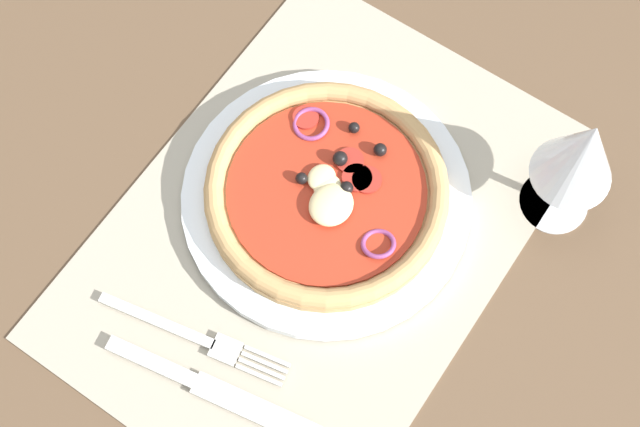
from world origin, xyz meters
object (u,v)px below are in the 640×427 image
(pizza, at_px, (327,191))
(fork, at_px, (203,340))
(plate, at_px, (327,199))
(knife, at_px, (214,390))
(wine_glass, at_px, (581,154))

(pizza, distance_m, fork, 0.17)
(plate, distance_m, knife, 0.20)
(plate, xyz_separation_m, pizza, (-0.00, 0.00, 0.02))
(fork, bearing_deg, knife, -51.98)
(plate, distance_m, fork, 0.17)
(knife, bearing_deg, wine_glass, 54.08)
(pizza, distance_m, wine_glass, 0.22)
(plate, xyz_separation_m, wine_glass, (-0.12, 0.17, 0.09))
(pizza, relative_size, wine_glass, 1.50)
(pizza, bearing_deg, knife, 5.63)
(plate, relative_size, pizza, 1.20)
(pizza, bearing_deg, wine_glass, 124.23)
(fork, relative_size, wine_glass, 1.20)
(pizza, relative_size, fork, 1.24)
(pizza, xyz_separation_m, knife, (0.20, 0.02, -0.02))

